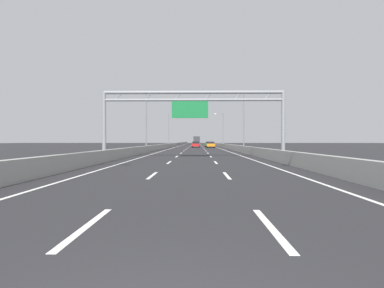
{
  "coord_description": "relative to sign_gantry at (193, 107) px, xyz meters",
  "views": [
    {
      "loc": [
        0.37,
        -2.57,
        1.69
      ],
      "look_at": [
        -0.56,
        53.58,
        1.08
      ],
      "focal_mm": 29.25,
      "sensor_mm": 36.0,
      "label": 1
    }
  ],
  "objects": [
    {
      "name": "ground_plane",
      "position": [
        0.04,
        73.41,
        -4.87
      ],
      "size": [
        260.0,
        260.0,
        0.0
      ],
      "primitive_type": "plane",
      "color": "#262628"
    },
    {
      "name": "lane_dash_left_0",
      "position": [
        -1.76,
        -23.09,
        -4.87
      ],
      "size": [
        0.16,
        3.0,
        0.01
      ],
      "primitive_type": "cube",
      "color": "white",
      "rests_on": "ground_plane"
    },
    {
      "name": "lane_dash_left_1",
      "position": [
        -1.76,
        -14.09,
        -4.87
      ],
      "size": [
        0.16,
        3.0,
        0.01
      ],
      "primitive_type": "cube",
      "color": "white",
      "rests_on": "ground_plane"
    },
    {
      "name": "lane_dash_left_2",
      "position": [
        -1.76,
        -5.09,
        -4.87
      ],
      "size": [
        0.16,
        3.0,
        0.01
      ],
      "primitive_type": "cube",
      "color": "white",
      "rests_on": "ground_plane"
    },
    {
      "name": "lane_dash_left_3",
      "position": [
        -1.76,
        3.91,
        -4.87
      ],
      "size": [
        0.16,
        3.0,
        0.01
      ],
      "primitive_type": "cube",
      "color": "white",
      "rests_on": "ground_plane"
    },
    {
      "name": "lane_dash_left_4",
      "position": [
        -1.76,
        12.91,
        -4.87
      ],
      "size": [
        0.16,
        3.0,
        0.01
      ],
      "primitive_type": "cube",
      "color": "white",
      "rests_on": "ground_plane"
    },
    {
      "name": "lane_dash_left_5",
      "position": [
        -1.76,
        21.91,
        -4.87
      ],
      "size": [
        0.16,
        3.0,
        0.01
      ],
      "primitive_type": "cube",
      "color": "white",
      "rests_on": "ground_plane"
    },
    {
      "name": "lane_dash_left_6",
      "position": [
        -1.76,
        30.91,
        -4.87
      ],
      "size": [
        0.16,
        3.0,
        0.01
      ],
      "primitive_type": "cube",
      "color": "white",
      "rests_on": "ground_plane"
    },
    {
      "name": "lane_dash_left_7",
      "position": [
        -1.76,
        39.91,
        -4.87
      ],
      "size": [
        0.16,
        3.0,
        0.01
      ],
      "primitive_type": "cube",
      "color": "white",
      "rests_on": "ground_plane"
    },
    {
      "name": "lane_dash_left_8",
      "position": [
        -1.76,
        48.91,
        -4.87
      ],
      "size": [
        0.16,
        3.0,
        0.01
      ],
      "primitive_type": "cube",
      "color": "white",
      "rests_on": "ground_plane"
    },
    {
      "name": "lane_dash_left_9",
      "position": [
        -1.76,
        57.91,
        -4.87
      ],
      "size": [
        0.16,
        3.0,
        0.01
      ],
      "primitive_type": "cube",
      "color": "white",
      "rests_on": "ground_plane"
    },
    {
      "name": "lane_dash_left_10",
      "position": [
        -1.76,
        66.91,
        -4.87
      ],
      "size": [
        0.16,
        3.0,
        0.01
      ],
      "primitive_type": "cube",
      "color": "white",
      "rests_on": "ground_plane"
    },
    {
      "name": "lane_dash_left_11",
      "position": [
        -1.76,
        75.91,
        -4.87
      ],
      "size": [
        0.16,
        3.0,
        0.01
      ],
      "primitive_type": "cube",
      "color": "white",
      "rests_on": "ground_plane"
    },
    {
      "name": "lane_dash_left_12",
      "position": [
        -1.76,
        84.91,
        -4.87
      ],
      "size": [
        0.16,
        3.0,
        0.01
      ],
      "primitive_type": "cube",
      "color": "white",
      "rests_on": "ground_plane"
    },
    {
      "name": "lane_dash_left_13",
      "position": [
        -1.76,
        93.91,
        -4.87
      ],
      "size": [
        0.16,
        3.0,
        0.01
      ],
      "primitive_type": "cube",
      "color": "white",
      "rests_on": "ground_plane"
    },
    {
      "name": "lane_dash_left_14",
      "position": [
        -1.76,
        102.91,
        -4.87
      ],
      "size": [
        0.16,
        3.0,
        0.01
      ],
      "primitive_type": "cube",
      "color": "white",
      "rests_on": "ground_plane"
    },
    {
      "name": "lane_dash_left_15",
      "position": [
        -1.76,
        111.91,
        -4.87
      ],
      "size": [
        0.16,
        3.0,
        0.01
      ],
      "primitive_type": "cube",
      "color": "white",
      "rests_on": "ground_plane"
    },
    {
      "name": "lane_dash_left_16",
      "position": [
        -1.76,
        120.91,
        -4.87
      ],
      "size": [
        0.16,
        3.0,
        0.01
      ],
      "primitive_type": "cube",
      "color": "white",
      "rests_on": "ground_plane"
    },
    {
      "name": "lane_dash_left_17",
      "position": [
        -1.76,
        129.91,
        -4.87
      ],
      "size": [
        0.16,
        3.0,
        0.01
      ],
      "primitive_type": "cube",
      "color": "white",
      "rests_on": "ground_plane"
    },
    {
      "name": "lane_dash_right_0",
      "position": [
        1.84,
        -23.09,
        -4.87
      ],
      "size": [
        0.16,
        3.0,
        0.01
      ],
      "primitive_type": "cube",
      "color": "white",
      "rests_on": "ground_plane"
    },
    {
      "name": "lane_dash_right_1",
      "position": [
        1.84,
        -14.09,
        -4.87
      ],
      "size": [
        0.16,
        3.0,
        0.01
      ],
      "primitive_type": "cube",
      "color": "white",
      "rests_on": "ground_plane"
    },
    {
      "name": "lane_dash_right_2",
      "position": [
        1.84,
        -5.09,
        -4.87
      ],
      "size": [
        0.16,
        3.0,
        0.01
      ],
      "primitive_type": "cube",
      "color": "white",
      "rests_on": "ground_plane"
    },
    {
      "name": "lane_dash_right_3",
      "position": [
        1.84,
        3.91,
        -4.87
      ],
      "size": [
        0.16,
        3.0,
        0.01
      ],
      "primitive_type": "cube",
      "color": "white",
      "rests_on": "ground_plane"
    },
    {
      "name": "lane_dash_right_4",
      "position": [
        1.84,
        12.91,
        -4.87
      ],
      "size": [
        0.16,
        3.0,
        0.01
      ],
      "primitive_type": "cube",
      "color": "white",
      "rests_on": "ground_plane"
    },
    {
      "name": "lane_dash_right_5",
      "position": [
        1.84,
        21.91,
        -4.87
      ],
      "size": [
        0.16,
        3.0,
        0.01
      ],
      "primitive_type": "cube",
      "color": "white",
      "rests_on": "ground_plane"
    },
    {
      "name": "lane_dash_right_6",
      "position": [
        1.84,
        30.91,
        -4.87
      ],
      "size": [
        0.16,
        3.0,
        0.01
      ],
      "primitive_type": "cube",
      "color": "white",
      "rests_on": "ground_plane"
    },
    {
      "name": "lane_dash_right_7",
      "position": [
        1.84,
        39.91,
        -4.87
      ],
      "size": [
        0.16,
        3.0,
        0.01
      ],
      "primitive_type": "cube",
      "color": "white",
      "rests_on": "ground_plane"
    },
    {
      "name": "lane_dash_right_8",
      "position": [
        1.84,
        48.91,
        -4.87
      ],
      "size": [
        0.16,
        3.0,
        0.01
      ],
      "primitive_type": "cube",
      "color": "white",
      "rests_on": "ground_plane"
    },
    {
      "name": "lane_dash_right_9",
      "position": [
        1.84,
        57.91,
        -4.87
      ],
      "size": [
        0.16,
        3.0,
        0.01
      ],
      "primitive_type": "cube",
      "color": "white",
      "rests_on": "ground_plane"
    },
    {
      "name": "lane_dash_right_10",
      "position": [
        1.84,
        66.91,
        -4.87
      ],
      "size": [
        0.16,
        3.0,
        0.01
      ],
      "primitive_type": "cube",
      "color": "white",
      "rests_on": "ground_plane"
    },
    {
      "name": "lane_dash_right_11",
      "position": [
        1.84,
        75.91,
        -4.87
      ],
      "size": [
        0.16,
        3.0,
        0.01
      ],
      "primitive_type": "cube",
      "color": "white",
      "rests_on": "ground_plane"
    },
    {
      "name": "lane_dash_right_12",
      "position": [
        1.84,
        84.91,
        -4.87
      ],
      "size": [
        0.16,
        3.0,
        0.01
      ],
      "primitive_type": "cube",
      "color": "white",
      "rests_on": "ground_plane"
    },
    {
      "name": "lane_dash_right_13",
      "position": [
        1.84,
        93.91,
        -4.87
      ],
      "size": [
        0.16,
        3.0,
        0.01
      ],
      "primitive_type": "cube",
      "color": "white",
      "rests_on": "ground_plane"
    },
    {
      "name": "lane_dash_right_14",
      "position": [
        1.84,
        102.91,
        -4.87
      ],
      "size": [
        0.16,
        3.0,
        0.01
      ],
      "primitive_type": "cube",
      "color": "white",
      "rests_on": "ground_plane"
    },
    {
      "name": "lane_dash_right_15",
      "position": [
        1.84,
        111.91,
        -4.87
      ],
      "size": [
        0.16,
        3.0,
        0.01
      ],
      "primitive_type": "cube",
      "color": "white",
      "rests_on": "ground_plane"
    },
    {
      "name": "lane_dash_right_16",
      "position": [
        1.84,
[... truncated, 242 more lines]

